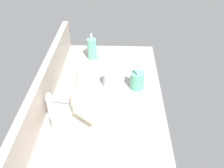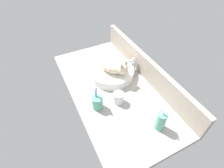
{
  "view_description": "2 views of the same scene",
  "coord_description": "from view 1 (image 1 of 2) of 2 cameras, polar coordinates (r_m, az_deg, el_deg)",
  "views": [
    {
      "loc": [
        -101.47,
        -8.09,
        86.12
      ],
      "look_at": [
        0.55,
        -4.46,
        10.48
      ],
      "focal_mm": 40.0,
      "sensor_mm": 36.0,
      "label": 1
    },
    {
      "loc": [
        83.71,
        -42.87,
        98.33
      ],
      "look_at": [
        3.45,
        -2.77,
        8.88
      ],
      "focal_mm": 28.0,
      "sensor_mm": 36.0,
      "label": 2
    }
  ],
  "objects": [
    {
      "name": "ground_plane",
      "position": [
        1.35,
        -1.91,
        -4.37
      ],
      "size": [
        122.91,
        63.24,
        4.0
      ],
      "primitive_type": "cube",
      "color": "#9E9993"
    },
    {
      "name": "cat",
      "position": [
        1.16,
        -5.52,
        -2.99
      ],
      "size": [
        31.67,
        23.71,
        14.0
      ],
      "color": "beige",
      "rests_on": "sink_basin"
    },
    {
      "name": "toothbrush_cup",
      "position": [
        1.39,
        5.74,
        0.82
      ],
      "size": [
        7.5,
        7.5,
        18.65
      ],
      "color": "#5BB28E",
      "rests_on": "ground_plane"
    },
    {
      "name": "soap_dispenser",
      "position": [
        1.66,
        -4.64,
        8.04
      ],
      "size": [
        6.11,
        6.11,
        17.14
      ],
      "color": "#60B793",
      "rests_on": "ground_plane"
    },
    {
      "name": "faucet",
      "position": [
        1.23,
        -13.52,
        -4.37
      ],
      "size": [
        4.15,
        11.86,
        13.6
      ],
      "color": "silver",
      "rests_on": "ground_plane"
    },
    {
      "name": "sink_basin",
      "position": [
        1.21,
        -5.11,
        -6.77
      ],
      "size": [
        36.93,
        36.93,
        6.97
      ],
      "primitive_type": "cylinder",
      "color": "white",
      "rests_on": "ground_plane"
    },
    {
      "name": "backsplash_panel",
      "position": [
        1.33,
        -14.96,
        -0.25
      ],
      "size": [
        122.91,
        3.6,
        18.55
      ],
      "primitive_type": "cube",
      "color": "#AD9E8E",
      "rests_on": "ground_plane"
    },
    {
      "name": "water_glass",
      "position": [
        1.42,
        -0.49,
        1.02
      ],
      "size": [
        7.51,
        7.51,
        8.52
      ],
      "color": "white",
      "rests_on": "ground_plane"
    }
  ]
}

